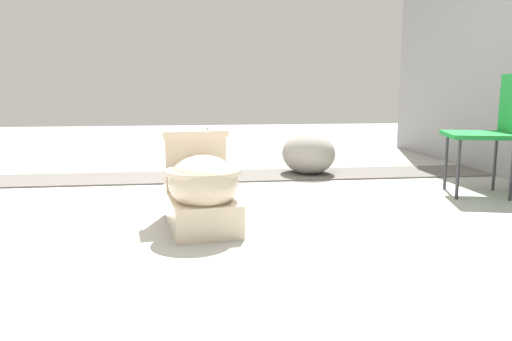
# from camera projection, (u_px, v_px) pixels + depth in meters

# --- Properties ---
(ground_plane) EXTENTS (14.00, 14.00, 0.00)m
(ground_plane) POSITION_uv_depth(u_px,v_px,m) (205.00, 213.00, 3.00)
(ground_plane) COLOR #A8A59E
(gravel_strip) EXTENTS (0.56, 8.00, 0.01)m
(gravel_strip) POSITION_uv_depth(u_px,v_px,m) (260.00, 175.00, 4.23)
(gravel_strip) COLOR #605B56
(gravel_strip) RESTS_ON ground
(toilet) EXTENTS (0.68, 0.46, 0.52)m
(toilet) POSITION_uv_depth(u_px,v_px,m) (201.00, 186.00, 2.67)
(toilet) COLOR beige
(toilet) RESTS_ON ground
(folding_chair_left) EXTENTS (0.54, 0.54, 0.83)m
(folding_chair_left) POSITION_uv_depth(u_px,v_px,m) (496.00, 122.00, 3.40)
(folding_chair_left) COLOR #1E8C38
(folding_chair_left) RESTS_ON ground
(boulder_near) EXTENTS (0.62, 0.58, 0.36)m
(boulder_near) POSITION_uv_depth(u_px,v_px,m) (308.00, 153.00, 4.30)
(boulder_near) COLOR gray
(boulder_near) RESTS_ON ground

